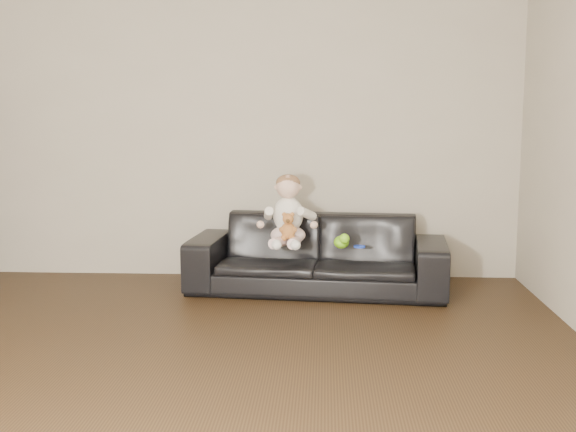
# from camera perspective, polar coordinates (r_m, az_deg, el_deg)

# --- Properties ---
(floor) EXTENTS (5.50, 5.50, 0.00)m
(floor) POSITION_cam_1_polar(r_m,az_deg,el_deg) (3.68, -11.59, -14.23)
(floor) COLOR #322111
(floor) RESTS_ON ground
(wall_back) EXTENTS (5.00, 0.00, 5.00)m
(wall_back) POSITION_cam_1_polar(r_m,az_deg,el_deg) (6.10, -5.47, 7.36)
(wall_back) COLOR #B4AB97
(wall_back) RESTS_ON ground
(sofa) EXTENTS (2.05, 0.97, 0.58)m
(sofa) POSITION_cam_1_polar(r_m,az_deg,el_deg) (5.65, 2.33, -3.00)
(sofa) COLOR black
(sofa) RESTS_ON floor
(baby) EXTENTS (0.40, 0.48, 0.54)m
(baby) POSITION_cam_1_polar(r_m,az_deg,el_deg) (5.49, -0.01, 0.16)
(baby) COLOR #FCD6D5
(baby) RESTS_ON sofa
(teddy_bear) EXTENTS (0.12, 0.12, 0.20)m
(teddy_bear) POSITION_cam_1_polar(r_m,az_deg,el_deg) (5.34, 0.01, -0.83)
(teddy_bear) COLOR #B66F34
(teddy_bear) RESTS_ON sofa
(toy_green) EXTENTS (0.14, 0.16, 0.10)m
(toy_green) POSITION_cam_1_polar(r_m,az_deg,el_deg) (5.38, 4.24, -2.08)
(toy_green) COLOR #7CDF1A
(toy_green) RESTS_ON sofa
(toy_rattle) EXTENTS (0.07, 0.07, 0.06)m
(toy_rattle) POSITION_cam_1_polar(r_m,az_deg,el_deg) (5.44, 4.17, -2.14)
(toy_rattle) COLOR red
(toy_rattle) RESTS_ON sofa
(toy_blue_disc) EXTENTS (0.10, 0.10, 0.01)m
(toy_blue_disc) POSITION_cam_1_polar(r_m,az_deg,el_deg) (5.45, 5.67, -2.42)
(toy_blue_disc) COLOR blue
(toy_blue_disc) RESTS_ON sofa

